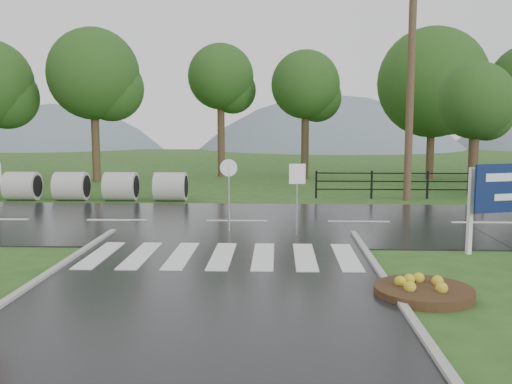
{
  "coord_description": "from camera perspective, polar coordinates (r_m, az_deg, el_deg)",
  "views": [
    {
      "loc": [
        1.33,
        -8.49,
        3.29
      ],
      "look_at": [
        0.78,
        6.0,
        1.5
      ],
      "focal_mm": 40.0,
      "sensor_mm": 36.0,
      "label": 1
    }
  ],
  "objects": [
    {
      "name": "culvert_pipes",
      "position": [
        25.98,
        -22.33,
        0.57
      ],
      "size": [
        13.9,
        1.2,
        1.2
      ],
      "color": "#9E9B93",
      "rests_on": "ground"
    },
    {
      "name": "treeline",
      "position": [
        32.65,
        1.59,
        1.26
      ],
      "size": [
        83.2,
        5.2,
        10.0
      ],
      "color": "#1C4013",
      "rests_on": "ground"
    },
    {
      "name": "flower_bed",
      "position": [
        11.37,
        16.43,
        -9.35
      ],
      "size": [
        1.85,
        1.85,
        0.37
      ],
      "color": "#332111",
      "rests_on": "ground"
    },
    {
      "name": "main_road",
      "position": [
        18.82,
        -1.92,
        -3.03
      ],
      "size": [
        90.0,
        8.0,
        0.04
      ],
      "primitive_type": "cube",
      "color": "black",
      "rests_on": "ground"
    },
    {
      "name": "reg_sign_small",
      "position": [
        16.25,
        4.14,
        0.69
      ],
      "size": [
        0.47,
        0.09,
        2.11
      ],
      "color": "#939399",
      "rests_on": "ground"
    },
    {
      "name": "fence_west",
      "position": [
        25.44,
        16.78,
        0.95
      ],
      "size": [
        9.58,
        0.08,
        1.2
      ],
      "color": "black",
      "rests_on": "ground"
    },
    {
      "name": "crosswalk",
      "position": [
        13.93,
        -3.39,
        -6.38
      ],
      "size": [
        6.5,
        2.8,
        0.02
      ],
      "color": "silver",
      "rests_on": "ground"
    },
    {
      "name": "utility_pole_east",
      "position": [
        24.64,
        15.19,
        10.27
      ],
      "size": [
        1.68,
        0.31,
        9.41
      ],
      "color": "#473523",
      "rests_on": "ground"
    },
    {
      "name": "entrance_tree_left",
      "position": [
        27.45,
        21.12,
        8.44
      ],
      "size": [
        3.44,
        3.44,
        5.95
      ],
      "color": "#3D2B1C",
      "rests_on": "ground"
    },
    {
      "name": "ground",
      "position": [
        9.2,
        -6.5,
        -13.97
      ],
      "size": [
        120.0,
        120.0,
        0.0
      ],
      "primitive_type": "plane",
      "color": "#284F1A",
      "rests_on": "ground"
    },
    {
      "name": "hills",
      "position": [
        75.89,
        3.77,
        -7.34
      ],
      "size": [
        102.0,
        48.0,
        48.0
      ],
      "color": "slate",
      "rests_on": "ground"
    },
    {
      "name": "reg_sign_round",
      "position": [
        16.88,
        -2.74,
        0.58
      ],
      "size": [
        0.51,
        0.06,
        2.2
      ],
      "color": "#939399",
      "rests_on": "ground"
    }
  ]
}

